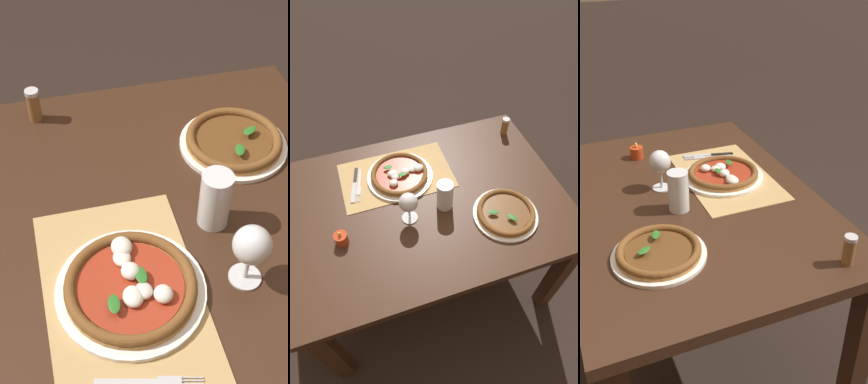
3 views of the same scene
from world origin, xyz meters
TOP-DOWN VIEW (x-y plane):
  - dining_table at (0.00, 0.00)m, footprint 1.27×0.90m
  - paper_placemat at (0.09, -0.19)m, footprint 0.53×0.32m
  - pizza_near at (0.08, -0.17)m, footprint 0.31×0.31m
  - pizza_far at (-0.30, 0.19)m, footprint 0.29×0.29m
  - wine_glass at (0.10, 0.07)m, footprint 0.08×0.08m
  - pint_glass at (-0.07, 0.05)m, footprint 0.07×0.07m
  - fork at (0.28, -0.18)m, footprint 0.06×0.20m
  - pepper_shaker at (-0.54, -0.31)m, footprint 0.04×0.04m

SIDE VIEW (x-z plane):
  - dining_table at x=0.00m, z-range 0.26..1.00m
  - paper_placemat at x=0.09m, z-range 0.74..0.74m
  - fork at x=0.28m, z-range 0.74..0.75m
  - pizza_far at x=-0.30m, z-range 0.74..0.78m
  - pizza_near at x=0.08m, z-range 0.74..0.79m
  - pepper_shaker at x=-0.54m, z-range 0.74..0.84m
  - pint_glass at x=-0.07m, z-range 0.74..0.88m
  - wine_glass at x=0.10m, z-range 0.77..0.92m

